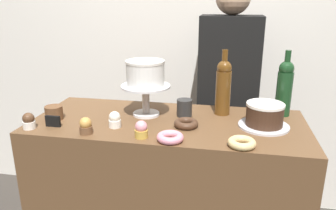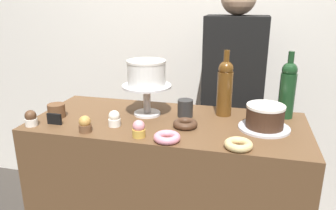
{
  "view_description": "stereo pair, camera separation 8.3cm",
  "coord_description": "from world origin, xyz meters",
  "views": [
    {
      "loc": [
        0.28,
        -1.45,
        1.5
      ],
      "look_at": [
        0.0,
        0.0,
        1.02
      ],
      "focal_mm": 35.25,
      "sensor_mm": 36.0,
      "label": 1
    },
    {
      "loc": [
        0.36,
        -1.43,
        1.5
      ],
      "look_at": [
        0.0,
        0.0,
        1.02
      ],
      "focal_mm": 35.25,
      "sensor_mm": 36.0,
      "label": 2
    }
  ],
  "objects": [
    {
      "name": "price_sign_chalkboard",
      "position": [
        -0.5,
        -0.17,
        0.96
      ],
      "size": [
        0.07,
        0.01,
        0.05
      ],
      "color": "black",
      "rests_on": "display_counter"
    },
    {
      "name": "coffee_cup_ceramic",
      "position": [
        0.07,
        0.08,
        0.98
      ],
      "size": [
        0.08,
        0.08,
        0.09
      ],
      "color": "#282828",
      "rests_on": "display_counter"
    },
    {
      "name": "cake_stand_pedestal",
      "position": [
        -0.12,
        0.06,
        1.04
      ],
      "size": [
        0.24,
        0.24,
        0.15
      ],
      "color": "silver",
      "rests_on": "display_counter"
    },
    {
      "name": "cookie_stack",
      "position": [
        -0.55,
        -0.08,
        0.97
      ],
      "size": [
        0.08,
        0.08,
        0.07
      ],
      "color": "brown",
      "rests_on": "display_counter"
    },
    {
      "name": "cupcake_caramel",
      "position": [
        -0.32,
        -0.22,
        0.97
      ],
      "size": [
        0.06,
        0.06,
        0.07
      ],
      "color": "brown",
      "rests_on": "display_counter"
    },
    {
      "name": "cupcake_strawberry",
      "position": [
        -0.07,
        -0.21,
        0.97
      ],
      "size": [
        0.06,
        0.06,
        0.07
      ],
      "color": "gold",
      "rests_on": "display_counter"
    },
    {
      "name": "donut_glazed",
      "position": [
        0.34,
        -0.23,
        0.95
      ],
      "size": [
        0.11,
        0.11,
        0.03
      ],
      "color": "#E0C17F",
      "rests_on": "display_counter"
    },
    {
      "name": "white_layer_cake",
      "position": [
        -0.12,
        0.06,
        1.15
      ],
      "size": [
        0.19,
        0.19,
        0.12
      ],
      "color": "white",
      "rests_on": "cake_stand_pedestal"
    },
    {
      "name": "wine_bottle_green",
      "position": [
        0.55,
        0.19,
        1.08
      ],
      "size": [
        0.08,
        0.08,
        0.33
      ],
      "color": "#193D1E",
      "rests_on": "display_counter"
    },
    {
      "name": "barista_figure",
      "position": [
        0.27,
        0.55,
        0.84
      ],
      "size": [
        0.36,
        0.22,
        1.6
      ],
      "color": "black",
      "rests_on": "ground_plane"
    },
    {
      "name": "chocolate_round_cake",
      "position": [
        0.44,
        0.01,
        1.0
      ],
      "size": [
        0.17,
        0.17,
        0.1
      ],
      "color": "#3D2619",
      "rests_on": "silver_serving_platter"
    },
    {
      "name": "wine_bottle_amber",
      "position": [
        0.25,
        0.15,
        1.08
      ],
      "size": [
        0.08,
        0.08,
        0.33
      ],
      "color": "#5B3814",
      "rests_on": "display_counter"
    },
    {
      "name": "display_counter",
      "position": [
        0.0,
        0.0,
        0.47
      ],
      "size": [
        1.3,
        0.56,
        0.94
      ],
      "color": "brown",
      "rests_on": "ground_plane"
    },
    {
      "name": "cupcake_vanilla",
      "position": [
        -0.22,
        -0.12,
        0.97
      ],
      "size": [
        0.06,
        0.06,
        0.07
      ],
      "color": "white",
      "rests_on": "display_counter"
    },
    {
      "name": "silver_serving_platter",
      "position": [
        0.44,
        0.01,
        0.94
      ],
      "size": [
        0.23,
        0.23,
        0.01
      ],
      "color": "silver",
      "rests_on": "display_counter"
    },
    {
      "name": "donut_chocolate",
      "position": [
        0.1,
        -0.06,
        0.95
      ],
      "size": [
        0.11,
        0.11,
        0.03
      ],
      "color": "#472D1E",
      "rests_on": "display_counter"
    },
    {
      "name": "back_wall",
      "position": [
        0.0,
        0.85,
        1.3
      ],
      "size": [
        6.0,
        0.05,
        2.6
      ],
      "color": "silver",
      "rests_on": "ground_plane"
    },
    {
      "name": "donut_pink",
      "position": [
        0.05,
        -0.23,
        0.95
      ],
      "size": [
        0.11,
        0.11,
        0.03
      ],
      "color": "pink",
      "rests_on": "display_counter"
    },
    {
      "name": "cupcake_chocolate",
      "position": [
        -0.6,
        -0.21,
        0.97
      ],
      "size": [
        0.06,
        0.06,
        0.07
      ],
      "color": "white",
      "rests_on": "display_counter"
    }
  ]
}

